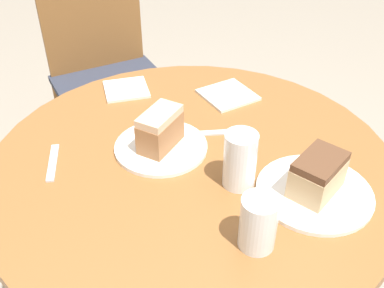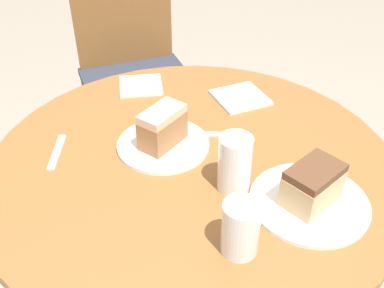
% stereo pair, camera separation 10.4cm
% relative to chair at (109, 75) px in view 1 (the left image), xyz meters
% --- Properties ---
extents(table, '(0.97, 0.97, 0.72)m').
position_rel_chair_xyz_m(table, '(0.09, -0.90, 0.02)').
color(table, brown).
rests_on(table, ground_plane).
extents(chair, '(0.53, 0.55, 0.94)m').
position_rel_chair_xyz_m(chair, '(0.00, 0.00, 0.00)').
color(chair, brown).
rests_on(chair, ground_plane).
extents(plate_near, '(0.23, 0.23, 0.01)m').
position_rel_chair_xyz_m(plate_near, '(0.03, -0.84, 0.22)').
color(plate_near, white).
rests_on(plate_near, table).
extents(plate_far, '(0.25, 0.25, 0.01)m').
position_rel_chair_xyz_m(plate_far, '(0.31, -1.09, 0.22)').
color(plate_far, white).
rests_on(plate_far, table).
extents(cake_slice_near, '(0.13, 0.13, 0.09)m').
position_rel_chair_xyz_m(cake_slice_near, '(0.03, -0.84, 0.28)').
color(cake_slice_near, '#9E6B42').
rests_on(cake_slice_near, plate_near).
extents(cake_slice_far, '(0.14, 0.13, 0.09)m').
position_rel_chair_xyz_m(cake_slice_far, '(0.31, -1.09, 0.27)').
color(cake_slice_far, tan).
rests_on(cake_slice_far, plate_far).
extents(glass_lemonade, '(0.07, 0.07, 0.13)m').
position_rel_chair_xyz_m(glass_lemonade, '(0.17, -1.01, 0.28)').
color(glass_lemonade, beige).
rests_on(glass_lemonade, table).
extents(glass_water, '(0.07, 0.07, 0.11)m').
position_rel_chair_xyz_m(glass_water, '(0.14, -1.18, 0.27)').
color(glass_water, silver).
rests_on(glass_water, table).
extents(napkin_stack, '(0.17, 0.17, 0.01)m').
position_rel_chair_xyz_m(napkin_stack, '(0.27, -0.65, 0.22)').
color(napkin_stack, silver).
rests_on(napkin_stack, table).
extents(fork, '(0.15, 0.05, 0.00)m').
position_rel_chair_xyz_m(fork, '(0.16, -0.82, 0.22)').
color(fork, silver).
rests_on(fork, table).
extents(spoon, '(0.04, 0.14, 0.00)m').
position_rel_chair_xyz_m(spoon, '(-0.22, -0.82, 0.22)').
color(spoon, silver).
rests_on(spoon, table).
extents(napkin_side, '(0.13, 0.13, 0.01)m').
position_rel_chair_xyz_m(napkin_side, '(-0.00, -0.53, 0.22)').
color(napkin_side, silver).
rests_on(napkin_side, table).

